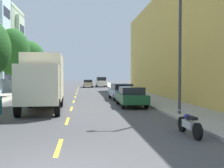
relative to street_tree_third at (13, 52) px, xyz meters
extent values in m
plane|color=#424244|center=(6.40, 7.34, -4.68)|extent=(160.00, 160.00, 0.00)
cube|color=#99968E|center=(-0.70, 5.34, -4.61)|extent=(3.20, 120.00, 0.14)
cube|color=#99968E|center=(13.50, 5.34, -4.61)|extent=(3.20, 120.00, 0.14)
cube|color=yellow|center=(6.40, -20.66, -4.67)|extent=(0.14, 2.20, 0.01)
cube|color=yellow|center=(6.40, -15.66, -4.67)|extent=(0.14, 2.20, 0.01)
cube|color=yellow|center=(6.40, -10.66, -4.67)|extent=(0.14, 2.20, 0.01)
cube|color=yellow|center=(6.40, -5.66, -4.67)|extent=(0.14, 2.20, 0.01)
cube|color=yellow|center=(6.40, -0.66, -4.67)|extent=(0.14, 2.20, 0.01)
cube|color=yellow|center=(6.40, 4.34, -4.67)|extent=(0.14, 2.20, 0.01)
cube|color=yellow|center=(6.40, 9.34, -4.67)|extent=(0.14, 2.20, 0.01)
cube|color=yellow|center=(6.40, 14.34, -4.67)|extent=(0.14, 2.20, 0.01)
cube|color=yellow|center=(6.40, 19.34, -4.67)|extent=(0.14, 2.20, 0.01)
cube|color=yellow|center=(6.40, 24.34, -4.67)|extent=(0.14, 2.20, 0.01)
cube|color=#CAE7FE|center=(-2.02, 4.57, 2.04)|extent=(0.55, 3.62, 9.70)
cube|color=#1E232D|center=(-1.73, 4.57, -2.44)|extent=(0.04, 2.75, 1.10)
cube|color=#1E232D|center=(-1.73, 4.57, 1.29)|extent=(0.04, 2.75, 1.10)
cube|color=#1E232D|center=(-1.73, 4.57, 5.02)|extent=(0.04, 2.75, 1.10)
cube|color=beige|center=(-2.55, 12.80, 7.31)|extent=(0.60, 8.03, 0.44)
cube|color=beige|center=(-2.02, 12.80, 1.68)|extent=(0.55, 3.62, 9.18)
cube|color=#1E232D|center=(-1.73, 12.80, -2.56)|extent=(0.04, 2.75, 1.10)
cube|color=#1E232D|center=(-1.73, 12.80, 0.97)|extent=(0.04, 2.75, 1.10)
cube|color=#1E232D|center=(-1.73, 12.80, 4.50)|extent=(0.04, 2.75, 1.10)
cube|color=tan|center=(20.10, -2.66, 0.75)|extent=(10.00, 36.00, 10.86)
cylinder|color=#47331E|center=(0.00, 0.00, -3.17)|extent=(0.28, 0.28, 2.73)
ellipsoid|color=#235B23|center=(0.00, 0.00, 0.01)|extent=(3.47, 3.47, 4.86)
cylinder|color=#47331E|center=(0.00, 8.39, -3.22)|extent=(0.23, 0.23, 2.63)
ellipsoid|color=#235B23|center=(0.00, 8.39, -0.13)|extent=(4.26, 4.26, 4.72)
cylinder|color=#38383D|center=(12.50, -14.71, -0.80)|extent=(0.16, 0.16, 7.48)
cube|color=beige|center=(4.56, -10.14, -2.54)|extent=(2.62, 5.61, 2.96)
cube|color=beige|center=(4.71, -14.05, -2.92)|extent=(2.38, 1.99, 2.20)
cube|color=black|center=(4.75, -14.95, -2.43)|extent=(2.02, 0.16, 0.97)
cube|color=black|center=(4.45, -7.46, -4.25)|extent=(2.40, 0.25, 0.24)
cylinder|color=black|center=(3.66, -14.14, -4.20)|extent=(0.32, 0.97, 0.96)
cylinder|color=black|center=(5.77, -14.06, -4.20)|extent=(0.32, 0.97, 0.96)
cylinder|color=black|center=(3.44, -8.63, -4.20)|extent=(0.32, 0.97, 0.96)
cylinder|color=black|center=(5.56, -8.54, -4.20)|extent=(0.32, 0.97, 0.96)
cylinder|color=black|center=(3.48, -9.72, -4.20)|extent=(0.32, 0.97, 0.96)
cylinder|color=black|center=(5.60, -9.64, -4.20)|extent=(0.32, 0.97, 0.96)
cube|color=#7A9EC6|center=(10.72, -3.95, -4.04)|extent=(1.96, 4.75, 0.62)
cube|color=black|center=(10.73, -4.33, -3.45)|extent=(1.68, 2.87, 0.55)
cylinder|color=black|center=(11.47, -2.33, -4.35)|extent=(0.24, 0.67, 0.66)
cylinder|color=black|center=(9.87, -2.38, -4.35)|extent=(0.24, 0.67, 0.66)
cylinder|color=black|center=(11.57, -5.52, -4.35)|extent=(0.24, 0.67, 0.66)
cylinder|color=black|center=(9.97, -5.57, -4.35)|extent=(0.24, 0.67, 0.66)
cube|color=silver|center=(10.81, 24.31, -3.90)|extent=(2.05, 4.84, 0.90)
cube|color=black|center=(10.81, 24.31, -3.10)|extent=(1.77, 2.82, 0.70)
cylinder|color=black|center=(11.64, 25.96, -4.35)|extent=(0.23, 0.66, 0.66)
cylinder|color=black|center=(9.91, 25.92, -4.35)|extent=(0.23, 0.66, 0.66)
cylinder|color=black|center=(11.71, 22.70, -4.35)|extent=(0.23, 0.66, 0.66)
cylinder|color=black|center=(9.98, 22.66, -4.35)|extent=(0.23, 0.66, 0.66)
cube|color=#AD1E1E|center=(2.16, 13.55, -4.04)|extent=(1.78, 4.02, 0.62)
cube|color=black|center=(2.15, 14.03, -3.45)|extent=(1.55, 1.69, 0.55)
cylinder|color=black|center=(1.41, 12.18, -4.35)|extent=(0.23, 0.66, 0.66)
cylinder|color=black|center=(2.93, 12.19, -4.35)|extent=(0.23, 0.66, 0.66)
cylinder|color=black|center=(1.38, 14.90, -4.35)|extent=(0.23, 0.66, 0.66)
cylinder|color=black|center=(2.90, 14.91, -4.35)|extent=(0.23, 0.66, 0.66)
cube|color=#194C28|center=(10.67, -9.72, -4.05)|extent=(1.85, 4.52, 0.60)
cube|color=black|center=(10.67, -9.94, -3.50)|extent=(1.61, 2.18, 0.50)
cylinder|color=black|center=(11.48, -8.19, -4.35)|extent=(0.23, 0.66, 0.66)
cylinder|color=black|center=(9.90, -8.18, -4.35)|extent=(0.23, 0.66, 0.66)
cylinder|color=black|center=(11.44, -11.25, -4.35)|extent=(0.23, 0.66, 0.66)
cylinder|color=black|center=(9.86, -11.24, -4.35)|extent=(0.23, 0.66, 0.66)
cube|color=maroon|center=(1.93, 4.82, -4.04)|extent=(1.94, 4.74, 0.62)
cube|color=black|center=(1.94, 5.20, -3.45)|extent=(1.67, 2.86, 0.55)
cylinder|color=black|center=(1.09, 3.25, -4.35)|extent=(0.24, 0.67, 0.66)
cylinder|color=black|center=(2.69, 3.21, -4.35)|extent=(0.24, 0.67, 0.66)
cylinder|color=black|center=(1.17, 6.44, -4.35)|extent=(0.24, 0.67, 0.66)
cylinder|color=black|center=(2.77, 6.40, -4.35)|extent=(0.24, 0.67, 0.66)
cube|color=tan|center=(8.20, 22.91, -4.05)|extent=(1.80, 4.50, 0.60)
cube|color=black|center=(8.20, 22.69, -3.50)|extent=(1.58, 2.16, 0.50)
cylinder|color=black|center=(8.99, 24.44, -4.35)|extent=(0.22, 0.66, 0.66)
cylinder|color=black|center=(7.41, 24.44, -4.35)|extent=(0.22, 0.66, 0.66)
cylinder|color=black|center=(8.99, 21.38, -4.35)|extent=(0.22, 0.66, 0.66)
cylinder|color=black|center=(7.41, 21.38, -4.35)|extent=(0.22, 0.66, 0.66)
cylinder|color=black|center=(11.14, -18.74, -4.38)|extent=(0.15, 0.60, 0.60)
cylinder|color=black|center=(11.16, -20.19, -4.38)|extent=(0.15, 0.60, 0.60)
cube|color=silver|center=(11.15, -19.47, -4.26)|extent=(0.29, 0.82, 0.28)
ellipsoid|color=navy|center=(11.15, -19.29, -4.00)|extent=(0.24, 0.48, 0.22)
cube|color=black|center=(11.15, -19.73, -3.98)|extent=(0.23, 0.52, 0.10)
cylinder|color=silver|center=(11.14, -18.86, -3.80)|extent=(0.62, 0.04, 0.03)
camera|label=1|loc=(7.15, -29.34, -2.41)|focal=43.92mm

